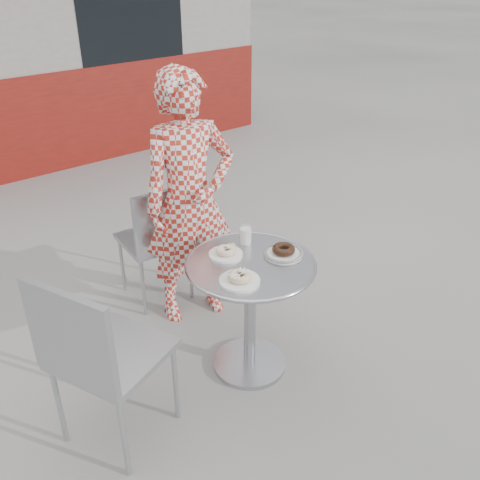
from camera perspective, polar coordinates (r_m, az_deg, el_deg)
ground at (r=3.09m, az=0.94°, el=-13.95°), size 60.00×60.00×0.00m
bistro_table at (r=2.81m, az=1.10°, el=-5.33°), size 0.68×0.68×0.69m
chair_far at (r=3.58m, az=-8.91°, el=-2.37°), size 0.43×0.44×0.84m
chair_left at (r=2.66m, az=-13.15°, el=-14.98°), size 0.59×0.59×0.95m
seated_person at (r=3.17m, az=-5.39°, el=4.12°), size 0.63×0.49×1.55m
plate_far at (r=2.78m, az=-1.49°, el=-1.27°), size 0.18×0.18×0.05m
plate_near at (r=2.56m, az=-0.05°, el=-4.11°), size 0.20×0.20×0.05m
plate_checker at (r=2.79m, az=4.66°, el=-1.29°), size 0.21×0.21×0.05m
milk_cup at (r=2.87m, az=0.60°, el=0.54°), size 0.07×0.07×0.11m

